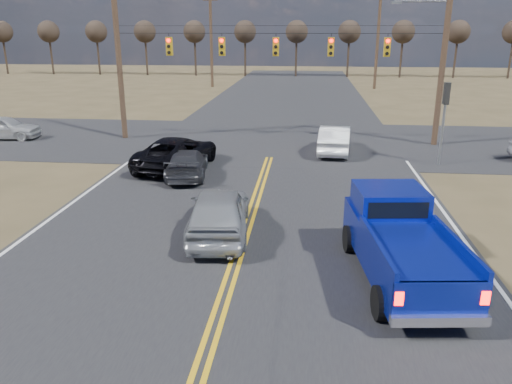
# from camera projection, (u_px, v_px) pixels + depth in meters

# --- Properties ---
(ground) EXTENTS (160.00, 160.00, 0.00)m
(ground) POSITION_uv_depth(u_px,v_px,m) (224.00, 300.00, 12.03)
(ground) COLOR brown
(ground) RESTS_ON ground
(road_main) EXTENTS (14.00, 120.00, 0.02)m
(road_main) POSITION_uv_depth(u_px,v_px,m) (262.00, 181.00, 21.49)
(road_main) COLOR #28282B
(road_main) RESTS_ON ground
(road_cross) EXTENTS (120.00, 12.00, 0.02)m
(road_cross) POSITION_uv_depth(u_px,v_px,m) (275.00, 141.00, 29.05)
(road_cross) COLOR #28282B
(road_cross) RESTS_ON ground
(signal_gantry) EXTENTS (19.60, 4.83, 10.00)m
(signal_gantry) POSITION_uv_depth(u_px,v_px,m) (285.00, 51.00, 27.22)
(signal_gantry) COLOR #473323
(signal_gantry) RESTS_ON ground
(utility_poles) EXTENTS (19.60, 58.32, 10.00)m
(utility_poles) POSITION_uv_depth(u_px,v_px,m) (275.00, 49.00, 26.48)
(utility_poles) COLOR #473323
(utility_poles) RESTS_ON ground
(treeline) EXTENTS (87.00, 117.80, 7.40)m
(treeline) POSITION_uv_depth(u_px,v_px,m) (284.00, 37.00, 35.75)
(treeline) COLOR #33261C
(treeline) RESTS_ON ground
(pickup_truck) EXTENTS (2.72, 5.72, 2.07)m
(pickup_truck) POSITION_uv_depth(u_px,v_px,m) (400.00, 242.00, 12.83)
(pickup_truck) COLOR black
(pickup_truck) RESTS_ON ground
(silver_suv) EXTENTS (2.30, 4.75, 1.56)m
(silver_suv) POSITION_uv_depth(u_px,v_px,m) (219.00, 212.00, 15.60)
(silver_suv) COLOR #9FA2A7
(silver_suv) RESTS_ON ground
(black_suv) EXTENTS (3.33, 5.68, 1.48)m
(black_suv) POSITION_uv_depth(u_px,v_px,m) (177.00, 153.00, 23.25)
(black_suv) COLOR black
(black_suv) RESTS_ON ground
(white_car_queue) EXTENTS (1.91, 4.51, 1.45)m
(white_car_queue) POSITION_uv_depth(u_px,v_px,m) (335.00, 139.00, 26.13)
(white_car_queue) COLOR white
(white_car_queue) RESTS_ON ground
(dgrey_car_queue) EXTENTS (2.23, 4.33, 1.20)m
(dgrey_car_queue) POSITION_uv_depth(u_px,v_px,m) (187.00, 163.00, 21.93)
(dgrey_car_queue) COLOR #35363B
(dgrey_car_queue) RESTS_ON ground
(cross_car_west) EXTENTS (2.02, 4.22, 1.39)m
(cross_car_west) POSITION_uv_depth(u_px,v_px,m) (4.00, 128.00, 29.40)
(cross_car_west) COLOR #BEBEBE
(cross_car_west) RESTS_ON ground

